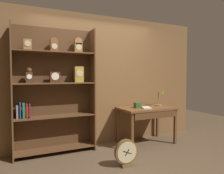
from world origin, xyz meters
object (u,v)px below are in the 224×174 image
at_px(bookshelf, 54,89).
at_px(open_repair_manual, 146,108).
at_px(toolbox_small, 138,105).
at_px(workbench, 147,112).
at_px(desk_lamp, 161,95).
at_px(round_clock_large, 126,153).

relative_size(bookshelf, open_repair_manual, 10.22).
relative_size(bookshelf, toolbox_small, 15.76).
bearing_deg(toolbox_small, bookshelf, 172.52).
relative_size(workbench, open_repair_manual, 5.10).
relative_size(workbench, toolbox_small, 7.87).
bearing_deg(desk_lamp, bookshelf, 175.86).
height_order(desk_lamp, open_repair_manual, desk_lamp).
bearing_deg(bookshelf, round_clock_large, -50.02).
distance_m(workbench, round_clock_large, 1.31).
bearing_deg(open_repair_manual, workbench, 63.79).
bearing_deg(desk_lamp, toolbox_small, -175.39).
bearing_deg(bookshelf, open_repair_manual, -11.19).
height_order(workbench, desk_lamp, desk_lamp).
bearing_deg(toolbox_small, workbench, -9.44).
bearing_deg(toolbox_small, round_clock_large, -131.30).
relative_size(open_repair_manual, round_clock_large, 0.52).
distance_m(bookshelf, desk_lamp, 2.24).
relative_size(workbench, desk_lamp, 2.85).
distance_m(workbench, desk_lamp, 0.54).
xyz_separation_m(bookshelf, toolbox_small, (1.61, -0.21, -0.35)).
xyz_separation_m(desk_lamp, open_repair_manual, (-0.51, -0.18, -0.23)).
distance_m(desk_lamp, open_repair_manual, 0.58).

